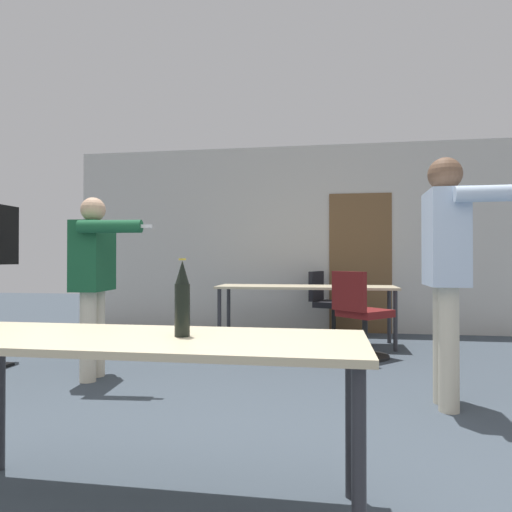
# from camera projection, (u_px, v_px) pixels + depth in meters

# --- Properties ---
(back_wall) EXTENTS (6.57, 0.12, 2.79)m
(back_wall) POSITION_uv_depth(u_px,v_px,m) (288.00, 239.00, 6.92)
(back_wall) COLOR beige
(back_wall) RESTS_ON ground_plane
(conference_table_near) EXTENTS (1.87, 0.65, 0.74)m
(conference_table_near) POSITION_uv_depth(u_px,v_px,m) (143.00, 354.00, 1.93)
(conference_table_near) COLOR #C6B793
(conference_table_near) RESTS_ON ground_plane
(conference_table_far) EXTENTS (2.23, 0.66, 0.74)m
(conference_table_far) POSITION_uv_depth(u_px,v_px,m) (306.00, 291.00, 5.76)
(conference_table_far) COLOR #C6B793
(conference_table_far) RESTS_ON ground_plane
(person_near_casual) EXTENTS (0.81, 0.69, 1.81)m
(person_near_casual) POSITION_uv_depth(u_px,v_px,m) (448.00, 256.00, 3.30)
(person_near_casual) COLOR beige
(person_near_casual) RESTS_ON ground_plane
(person_center_tall) EXTENTS (0.80, 0.67, 1.63)m
(person_center_tall) POSITION_uv_depth(u_px,v_px,m) (94.00, 270.00, 4.09)
(person_center_tall) COLOR beige
(person_center_tall) RESTS_ON ground_plane
(office_chair_near_pushed) EXTENTS (0.68, 0.69, 0.95)m
(office_chair_near_pushed) POSITION_uv_depth(u_px,v_px,m) (360.00, 317.00, 4.94)
(office_chair_near_pushed) COLOR black
(office_chair_near_pushed) RESTS_ON ground_plane
(office_chair_side_rolled) EXTENTS (0.64, 0.60, 0.91)m
(office_chair_side_rolled) POSITION_uv_depth(u_px,v_px,m) (328.00, 306.00, 6.44)
(office_chair_side_rolled) COLOR black
(office_chair_side_rolled) RESTS_ON ground_plane
(beer_bottle) EXTENTS (0.06, 0.06, 0.33)m
(beer_bottle) POSITION_uv_depth(u_px,v_px,m) (182.00, 300.00, 1.93)
(beer_bottle) COLOR black
(beer_bottle) RESTS_ON conference_table_near
(drink_cup) EXTENTS (0.08, 0.08, 0.11)m
(drink_cup) POSITION_uv_depth(u_px,v_px,m) (347.00, 281.00, 5.81)
(drink_cup) COLOR #2866A3
(drink_cup) RESTS_ON conference_table_far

